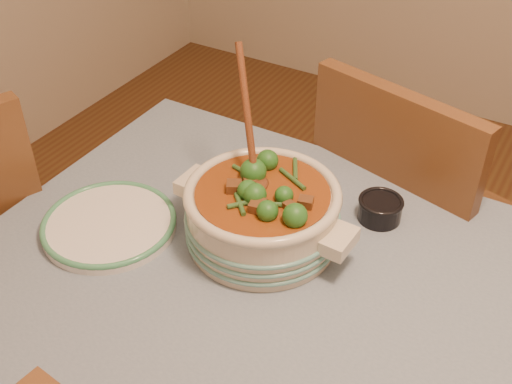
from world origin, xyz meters
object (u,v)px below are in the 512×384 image
condiment_bowl (380,208)px  chair_far (406,215)px  white_plate (109,224)px  dining_table (351,366)px  stew_casserole (262,209)px

condiment_bowl → chair_far: (-0.01, 0.28, -0.23)m
white_plate → condiment_bowl: (0.50, 0.34, 0.02)m
dining_table → condiment_bowl: (-0.09, 0.34, 0.12)m
stew_casserole → chair_far: bearing=68.7°
chair_far → stew_casserole: bearing=83.2°
stew_casserole → white_plate: (-0.31, -0.14, -0.07)m
dining_table → white_plate: white_plate is taller
condiment_bowl → dining_table: bearing=-75.3°
dining_table → condiment_bowl: bearing=104.7°
white_plate → condiment_bowl: 0.61m
dining_table → white_plate: 0.60m
condiment_bowl → chair_far: 0.36m
dining_table → condiment_bowl: 0.37m
dining_table → white_plate: (-0.59, 0.00, 0.11)m
stew_casserole → chair_far: 0.58m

